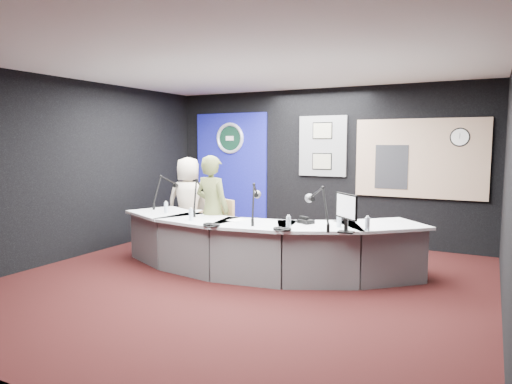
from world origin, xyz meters
The scene contains 33 objects.
ground centered at (0.00, 0.00, 0.00)m, with size 6.00×6.00×0.00m, color black.
ceiling centered at (0.00, 0.00, 2.80)m, with size 6.00×6.00×0.02m, color silver.
wall_back centered at (0.00, 3.00, 1.40)m, with size 6.00×0.02×2.80m, color black.
wall_front centered at (0.00, -3.00, 1.40)m, with size 6.00×0.02×2.80m, color black.
wall_left centered at (-3.00, 0.00, 1.40)m, with size 0.02×6.00×2.80m, color black.
wall_right centered at (3.00, 0.00, 1.40)m, with size 0.02×6.00×2.80m, color black.
broadcast_desk centered at (-0.05, 0.55, 0.38)m, with size 4.50×1.90×0.75m, color silver, non-canonical shape.
backdrop_panel centered at (-1.90, 2.97, 1.25)m, with size 1.60×0.05×2.30m, color navy.
agency_seal centered at (-1.90, 2.93, 1.90)m, with size 0.63×0.63×0.07m, color silver.
seal_center centered at (-1.90, 2.94, 1.90)m, with size 0.48×0.48×0.01m, color black.
pinboard centered at (0.05, 2.97, 1.75)m, with size 0.90×0.04×1.10m, color slate.
framed_photo_upper centered at (0.05, 2.94, 2.03)m, with size 0.34×0.02×0.27m, color gray.
framed_photo_lower centered at (0.05, 2.94, 1.47)m, with size 0.34×0.02×0.27m, color gray.
booth_window_frame centered at (1.75, 2.97, 1.55)m, with size 2.12×0.06×1.32m, color #A17F65.
booth_glow centered at (1.75, 2.96, 1.55)m, with size 2.00×0.02×1.20m, color #FFC9A1.
equipment_rack centered at (1.30, 2.94, 1.40)m, with size 0.55×0.02×0.75m, color black.
wall_clock centered at (2.35, 2.94, 1.90)m, with size 0.28×0.28×0.01m, color white.
armchair_left centered at (-1.78, 1.33, 0.43)m, with size 0.48×0.48×0.86m, color tan, non-canonical shape.
armchair_right centered at (-0.86, 0.65, 0.45)m, with size 0.51×0.51×0.90m, color tan, non-canonical shape.
draped_jacket centered at (-1.78, 1.57, 0.62)m, with size 0.50×0.10×0.70m, color slate.
person_man centered at (-1.78, 1.33, 0.79)m, with size 0.77×0.50×1.57m, color beige.
person_woman centered at (-0.86, 0.65, 0.81)m, with size 0.59×0.39×1.63m, color brown.
computer_monitor centered at (1.33, 0.17, 1.07)m, with size 0.39×0.02×0.27m, color black.
desk_phone centered at (0.68, 0.55, 0.78)m, with size 0.19×0.15×0.05m, color black.
headphones_near centered at (0.60, -0.05, 0.77)m, with size 0.20×0.20×0.03m, color black.
headphones_far centered at (-0.32, -0.20, 0.77)m, with size 0.24×0.24×0.04m, color black.
paper_stack centered at (-1.26, 0.74, 0.75)m, with size 0.19×0.27×0.00m, color white.
notepad centered at (-0.25, 0.37, 0.75)m, with size 0.20×0.29×0.00m, color white.
boom_mic_a centered at (-1.91, 0.90, 1.05)m, with size 0.16×0.74×0.60m, color black, non-canonical shape.
boom_mic_b centered at (-1.06, 0.58, 1.05)m, with size 0.36×0.69×0.60m, color black, non-canonical shape.
boom_mic_c centered at (0.03, 0.33, 1.05)m, with size 0.35×0.69×0.60m, color black, non-canonical shape.
boom_mic_d centered at (0.93, 0.32, 1.05)m, with size 0.54×0.58×0.60m, color black, non-canonical shape.
water_bottles centered at (-0.01, 0.27, 0.84)m, with size 3.13×0.53×0.18m, color silver, non-canonical shape.
Camera 1 is at (2.83, -5.04, 1.82)m, focal length 32.00 mm.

